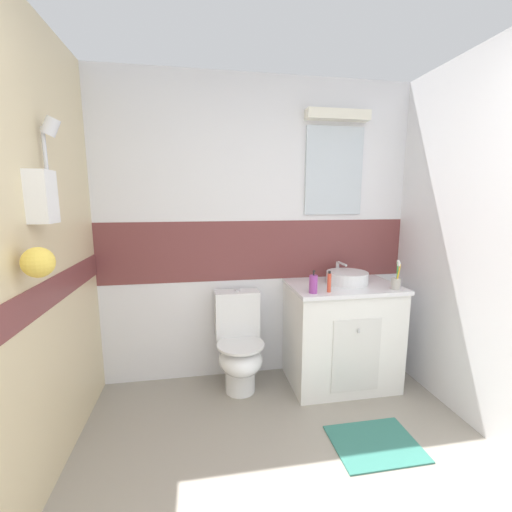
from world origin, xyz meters
TOP-DOWN VIEW (x-y plane):
  - ground_plane at (0.00, 1.20)m, footprint 3.20×3.48m
  - wall_back_tiled at (0.01, 2.45)m, footprint 3.20×0.20m
  - vanity_cabinet at (0.65, 2.12)m, footprint 0.86×0.59m
  - sink_basin at (0.69, 2.14)m, footprint 0.33×0.38m
  - toilet at (-0.20, 2.16)m, footprint 0.37×0.50m
  - toothbrush_cup at (0.98, 1.90)m, footprint 0.07×0.07m
  - soap_dispenser at (0.32, 1.91)m, footprint 0.06×0.06m
  - toothpaste_tube_upright at (0.44, 1.92)m, footprint 0.03×0.03m
  - bath_mat at (0.57, 1.38)m, footprint 0.53×0.41m

SIDE VIEW (x-z plane):
  - ground_plane at x=0.00m, z-range -0.04..0.00m
  - bath_mat at x=0.57m, z-range 0.00..0.01m
  - toilet at x=-0.20m, z-range -0.03..0.77m
  - vanity_cabinet at x=0.65m, z-range 0.00..0.85m
  - sink_basin at x=0.69m, z-range 0.83..0.98m
  - toothbrush_cup at x=0.98m, z-range 0.79..1.01m
  - soap_dispenser at x=0.32m, z-range 0.83..1.00m
  - toothpaste_tube_upright at x=0.44m, z-range 0.85..1.01m
  - wall_back_tiled at x=0.01m, z-range 0.01..2.51m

